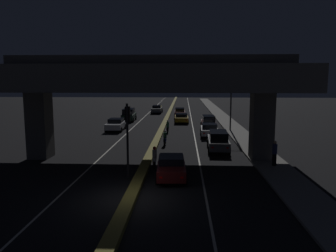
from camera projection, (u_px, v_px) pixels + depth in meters
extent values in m
plane|color=black|center=(131.00, 199.00, 16.96)|extent=(200.00, 200.00, 0.00)
cube|color=beige|center=(142.00, 119.00, 51.77)|extent=(0.12, 126.00, 0.00)
cube|color=beige|center=(191.00, 119.00, 51.39)|extent=(0.12, 126.00, 0.00)
cube|color=olive|center=(167.00, 118.00, 51.56)|extent=(0.66, 126.00, 0.29)
cube|color=gray|center=(231.00, 125.00, 44.21)|extent=(2.53, 126.00, 0.14)
cube|color=#5B5956|center=(40.00, 124.00, 25.76)|extent=(1.57, 1.73, 5.35)
cube|color=#5B5956|center=(262.00, 126.00, 24.92)|extent=(1.57, 1.73, 5.35)
cube|color=#5B5956|center=(148.00, 79.00, 24.85)|extent=(22.20, 10.62, 1.76)
cube|color=#333335|center=(148.00, 61.00, 24.66)|extent=(22.20, 0.40, 0.90)
cylinder|color=black|center=(128.00, 142.00, 20.04)|extent=(0.14, 0.14, 4.72)
cube|color=black|center=(128.00, 114.00, 19.99)|extent=(0.30, 0.28, 0.95)
sphere|color=black|center=(128.00, 109.00, 20.09)|extent=(0.18, 0.18, 0.18)
sphere|color=yellow|center=(128.00, 114.00, 20.13)|extent=(0.18, 0.18, 0.18)
sphere|color=black|center=(128.00, 119.00, 20.18)|extent=(0.18, 0.18, 0.18)
cylinder|color=#2D2D30|center=(231.00, 95.00, 39.08)|extent=(0.18, 0.18, 8.67)
cylinder|color=#2D2D30|center=(222.00, 60.00, 38.55)|extent=(2.36, 0.10, 0.10)
ellipsoid|color=#F2B759|center=(212.00, 60.00, 38.62)|extent=(0.56, 0.32, 0.24)
cube|color=#591414|center=(171.00, 167.00, 20.78)|extent=(1.88, 4.74, 0.66)
cube|color=black|center=(171.00, 159.00, 20.58)|extent=(1.56, 1.93, 0.42)
cylinder|color=black|center=(159.00, 166.00, 22.35)|extent=(0.23, 0.62, 0.62)
cylinder|color=black|center=(183.00, 166.00, 22.34)|extent=(0.23, 0.62, 0.62)
cylinder|color=black|center=(157.00, 179.00, 19.30)|extent=(0.23, 0.62, 0.62)
cylinder|color=black|center=(185.00, 179.00, 19.29)|extent=(0.23, 0.62, 0.62)
cube|color=red|center=(161.00, 178.00, 18.45)|extent=(0.18, 0.04, 0.11)
cube|color=red|center=(182.00, 178.00, 18.44)|extent=(0.18, 0.04, 0.11)
cube|color=#515459|center=(218.00, 143.00, 28.63)|extent=(1.90, 4.86, 0.70)
cube|color=black|center=(218.00, 135.00, 28.54)|extent=(1.62, 2.94, 0.65)
cylinder|color=black|center=(208.00, 143.00, 30.31)|extent=(0.23, 0.70, 0.70)
cylinder|color=black|center=(226.00, 143.00, 30.17)|extent=(0.23, 0.70, 0.70)
cylinder|color=black|center=(209.00, 150.00, 27.20)|extent=(0.23, 0.70, 0.70)
cylinder|color=black|center=(229.00, 150.00, 27.05)|extent=(0.23, 0.70, 0.70)
cube|color=red|center=(213.00, 148.00, 26.31)|extent=(0.18, 0.04, 0.11)
cube|color=red|center=(228.00, 148.00, 26.20)|extent=(0.18, 0.04, 0.11)
cube|color=silver|center=(209.00, 131.00, 35.74)|extent=(1.95, 4.32, 0.61)
cube|color=black|center=(209.00, 126.00, 35.45)|extent=(1.65, 2.10, 0.48)
cylinder|color=black|center=(201.00, 131.00, 37.24)|extent=(0.23, 0.71, 0.70)
cylinder|color=black|center=(217.00, 131.00, 37.09)|extent=(0.23, 0.71, 0.70)
cylinder|color=black|center=(201.00, 135.00, 34.46)|extent=(0.23, 0.71, 0.70)
cylinder|color=black|center=(218.00, 136.00, 34.32)|extent=(0.23, 0.71, 0.70)
cube|color=red|center=(204.00, 133.00, 33.67)|extent=(0.18, 0.04, 0.11)
cube|color=red|center=(216.00, 133.00, 33.57)|extent=(0.18, 0.04, 0.11)
cube|color=#591414|center=(208.00, 124.00, 41.36)|extent=(1.71, 4.53, 0.62)
cube|color=black|center=(209.00, 118.00, 41.27)|extent=(1.49, 2.72, 0.75)
cylinder|color=black|center=(201.00, 125.00, 42.91)|extent=(0.21, 0.66, 0.66)
cylinder|color=black|center=(214.00, 125.00, 42.85)|extent=(0.21, 0.66, 0.66)
cylinder|color=black|center=(203.00, 128.00, 39.96)|extent=(0.21, 0.66, 0.66)
cylinder|color=black|center=(216.00, 128.00, 39.90)|extent=(0.21, 0.66, 0.66)
cube|color=red|center=(205.00, 126.00, 39.14)|extent=(0.18, 0.03, 0.11)
cube|color=red|center=(215.00, 126.00, 39.09)|extent=(0.18, 0.03, 0.11)
cube|color=gold|center=(181.00, 118.00, 47.55)|extent=(1.98, 4.62, 0.60)
cube|color=black|center=(181.00, 115.00, 47.25)|extent=(1.70, 2.23, 0.43)
cylinder|color=black|center=(175.00, 119.00, 49.11)|extent=(0.21, 0.60, 0.59)
cylinder|color=black|center=(187.00, 119.00, 49.06)|extent=(0.21, 0.60, 0.59)
cylinder|color=black|center=(175.00, 122.00, 46.12)|extent=(0.21, 0.60, 0.59)
cylinder|color=black|center=(188.00, 122.00, 46.07)|extent=(0.21, 0.60, 0.59)
cube|color=red|center=(177.00, 120.00, 45.29)|extent=(0.18, 0.03, 0.11)
cube|color=red|center=(186.00, 120.00, 45.25)|extent=(0.18, 0.03, 0.11)
cube|color=#591414|center=(180.00, 113.00, 54.29)|extent=(1.73, 4.72, 0.72)
cube|color=black|center=(180.00, 110.00, 53.97)|extent=(1.49, 2.28, 0.53)
cylinder|color=black|center=(175.00, 114.00, 55.90)|extent=(0.21, 0.63, 0.63)
cylinder|color=black|center=(184.00, 114.00, 55.85)|extent=(0.21, 0.63, 0.63)
cylinder|color=black|center=(175.00, 116.00, 52.83)|extent=(0.21, 0.63, 0.63)
cylinder|color=black|center=(185.00, 116.00, 52.78)|extent=(0.21, 0.63, 0.63)
cube|color=red|center=(176.00, 114.00, 51.97)|extent=(0.18, 0.03, 0.11)
cube|color=red|center=(183.00, 114.00, 51.93)|extent=(0.18, 0.03, 0.11)
cube|color=silver|center=(116.00, 125.00, 39.96)|extent=(1.90, 4.30, 0.67)
cube|color=black|center=(116.00, 120.00, 40.09)|extent=(1.66, 2.07, 0.48)
cylinder|color=black|center=(121.00, 130.00, 38.57)|extent=(0.20, 0.63, 0.62)
cylinder|color=black|center=(106.00, 130.00, 38.64)|extent=(0.20, 0.63, 0.62)
cylinder|color=black|center=(125.00, 126.00, 41.37)|extent=(0.20, 0.63, 0.62)
cylinder|color=black|center=(111.00, 126.00, 41.45)|extent=(0.20, 0.63, 0.62)
cube|color=white|center=(124.00, 124.00, 42.08)|extent=(0.18, 0.03, 0.11)
cube|color=white|center=(114.00, 124.00, 42.13)|extent=(0.18, 0.03, 0.11)
cube|color=black|center=(129.00, 116.00, 49.28)|extent=(1.83, 4.55, 0.73)
cube|color=black|center=(129.00, 111.00, 49.06)|extent=(1.59, 3.29, 0.80)
cylinder|color=black|center=(133.00, 120.00, 47.83)|extent=(0.22, 0.70, 0.69)
cylinder|color=black|center=(122.00, 120.00, 47.88)|extent=(0.22, 0.70, 0.69)
cylinder|color=black|center=(136.00, 118.00, 50.78)|extent=(0.22, 0.70, 0.69)
cylinder|color=black|center=(125.00, 118.00, 50.83)|extent=(0.22, 0.70, 0.69)
cube|color=white|center=(135.00, 115.00, 51.52)|extent=(0.18, 0.03, 0.11)
cube|color=white|center=(127.00, 115.00, 51.55)|extent=(0.18, 0.03, 0.11)
cube|color=#515459|center=(157.00, 110.00, 60.93)|extent=(1.84, 4.61, 0.65)
cube|color=black|center=(157.00, 106.00, 61.07)|extent=(1.58, 2.23, 0.46)
cylinder|color=black|center=(161.00, 112.00, 59.42)|extent=(0.22, 0.68, 0.67)
cylinder|color=black|center=(151.00, 112.00, 59.54)|extent=(0.22, 0.68, 0.67)
cylinder|color=black|center=(162.00, 111.00, 62.40)|extent=(0.22, 0.68, 0.67)
cylinder|color=black|center=(153.00, 111.00, 62.52)|extent=(0.22, 0.68, 0.67)
cube|color=white|center=(161.00, 109.00, 63.17)|extent=(0.18, 0.03, 0.11)
cube|color=white|center=(155.00, 109.00, 63.25)|extent=(0.18, 0.03, 0.11)
cylinder|color=black|center=(155.00, 161.00, 23.85)|extent=(0.09, 0.52, 0.52)
cylinder|color=black|center=(154.00, 165.00, 22.67)|extent=(0.11, 0.52, 0.52)
cube|color=silver|center=(155.00, 160.00, 23.23)|extent=(0.26, 0.90, 0.32)
cylinder|color=beige|center=(155.00, 154.00, 23.17)|extent=(0.33, 0.33, 0.60)
sphere|color=#B21919|center=(155.00, 148.00, 23.11)|extent=(0.24, 0.24, 0.24)
cube|color=red|center=(154.00, 162.00, 22.59)|extent=(0.08, 0.03, 0.08)
cylinder|color=black|center=(166.00, 140.00, 31.71)|extent=(0.10, 0.63, 0.63)
cylinder|color=black|center=(164.00, 143.00, 30.37)|extent=(0.12, 0.63, 0.63)
cube|color=navy|center=(165.00, 140.00, 31.01)|extent=(0.27, 1.03, 0.32)
cylinder|color=#26593F|center=(165.00, 135.00, 30.95)|extent=(0.33, 0.33, 0.51)
sphere|color=silver|center=(165.00, 131.00, 30.90)|extent=(0.24, 0.24, 0.24)
cube|color=red|center=(164.00, 141.00, 30.29)|extent=(0.08, 0.03, 0.08)
cylinder|color=black|center=(168.00, 130.00, 38.98)|extent=(0.10, 0.55, 0.55)
cylinder|color=black|center=(167.00, 131.00, 37.78)|extent=(0.12, 0.55, 0.55)
cube|color=black|center=(168.00, 128.00, 38.35)|extent=(0.27, 0.94, 0.32)
cylinder|color=#26593F|center=(168.00, 125.00, 38.29)|extent=(0.33, 0.33, 0.59)
sphere|color=silver|center=(168.00, 121.00, 38.23)|extent=(0.24, 0.24, 0.24)
cube|color=red|center=(167.00, 129.00, 37.70)|extent=(0.08, 0.03, 0.08)
cylinder|color=black|center=(274.00, 160.00, 23.02)|extent=(0.29, 0.29, 0.84)
cylinder|color=navy|center=(275.00, 149.00, 22.91)|extent=(0.34, 0.34, 0.70)
sphere|color=tan|center=(275.00, 143.00, 22.85)|extent=(0.23, 0.23, 0.23)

